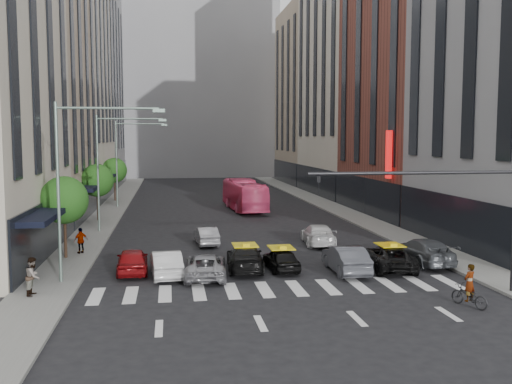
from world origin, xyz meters
name	(u,v)px	position (x,y,z in m)	size (l,w,h in m)	color
ground	(291,297)	(0.00, 0.00, 0.00)	(160.00, 160.00, 0.00)	black
sidewalk_left	(107,215)	(-11.50, 30.00, 0.07)	(3.00, 96.00, 0.15)	slate
sidewalk_right	(340,210)	(11.50, 30.00, 0.07)	(3.00, 96.00, 0.15)	slate
building_left_b	(37,85)	(-17.00, 28.00, 12.00)	(8.00, 16.00, 24.00)	tan
building_left_c	(70,48)	(-17.00, 46.00, 18.00)	(8.00, 20.00, 36.00)	beige
building_left_d	(92,88)	(-17.00, 65.00, 15.00)	(8.00, 18.00, 30.00)	gray
building_right_b	(406,79)	(17.00, 27.00, 13.00)	(8.00, 18.00, 26.00)	brown
building_right_c	(347,38)	(17.00, 46.00, 20.00)	(8.00, 20.00, 40.00)	beige
building_right_d	(310,97)	(17.00, 65.00, 14.00)	(8.00, 18.00, 28.00)	tan
building_far	(198,82)	(0.00, 85.00, 18.00)	(30.00, 10.00, 36.00)	gray
tree_near	(64,200)	(-11.80, 10.00, 3.65)	(2.88, 2.88, 4.95)	black
tree_mid	(97,181)	(-11.80, 26.00, 3.65)	(2.88, 2.88, 4.95)	black
tree_far	(114,170)	(-11.80, 42.00, 3.65)	(2.88, 2.88, 4.95)	black
streetlamp_near	(77,168)	(-10.04, 4.00, 5.90)	(5.38, 0.25, 9.00)	gray
streetlamp_mid	(110,157)	(-10.04, 20.00, 5.90)	(5.38, 0.25, 9.00)	gray
streetlamp_far	(126,152)	(-10.04, 36.00, 5.90)	(5.38, 0.25, 9.00)	gray
traffic_signal	(460,201)	(7.69, -1.00, 4.47)	(10.10, 0.20, 6.00)	black
liberty_sign	(389,154)	(12.60, 20.00, 6.00)	(0.30, 0.70, 4.00)	red
car_red	(132,261)	(-7.59, 5.92, 0.70)	(1.66, 4.11, 1.40)	maroon
car_white_front	(166,263)	(-5.76, 4.91, 0.71)	(1.50, 4.29, 1.41)	silver
car_silver	(205,266)	(-3.70, 4.34, 0.64)	(2.12, 4.60, 1.28)	gray
taxi_left	(245,258)	(-1.41, 5.71, 0.70)	(1.97, 4.83, 1.40)	black
taxi_center	(281,259)	(0.58, 5.35, 0.63)	(1.50, 3.72, 1.27)	black
car_grey_mid	(346,259)	(4.00, 4.32, 0.76)	(1.61, 4.60, 1.52)	#42444A
taxi_right	(389,257)	(6.70, 4.79, 0.68)	(2.25, 4.87, 1.35)	black
car_grey_curb	(423,251)	(9.13, 5.74, 0.76)	(2.12, 5.21, 1.51)	#45484D
car_row2_left	(206,236)	(-3.05, 13.68, 0.63)	(1.34, 3.83, 1.26)	#A1A0A6
car_row2_right	(318,235)	(4.62, 12.55, 0.71)	(1.98, 4.87, 1.41)	silver
bus	(244,195)	(1.99, 31.92, 1.56)	(2.61, 11.17, 3.11)	#EC4577
motorcycle	(469,296)	(7.38, -2.67, 0.49)	(0.65, 1.85, 0.97)	black
rider	(470,266)	(7.38, -2.67, 1.80)	(0.61, 0.40, 1.66)	gray
pedestrian_near	(33,276)	(-11.80, 1.61, 1.04)	(0.86, 0.67, 1.77)	gray
pedestrian_far	(81,241)	(-11.08, 11.18, 0.96)	(0.95, 0.39, 1.62)	gray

